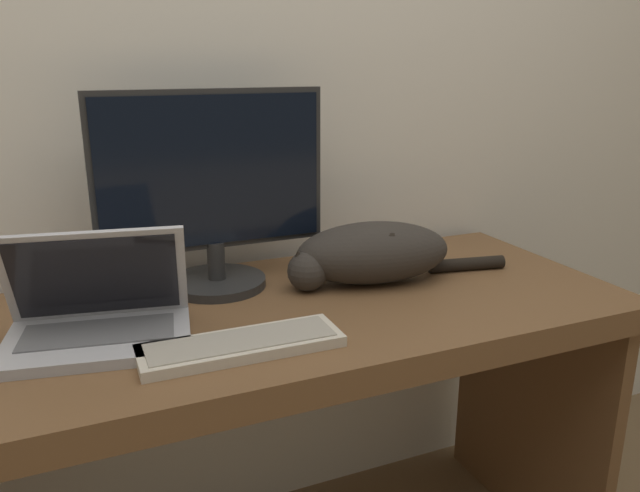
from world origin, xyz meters
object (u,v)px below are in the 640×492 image
object	(u,v)px
laptop	(98,319)
external_keyboard	(241,345)
cat	(371,252)
monitor	(213,191)

from	to	relation	value
laptop	external_keyboard	world-z (taller)	laptop
cat	monitor	bearing A→B (deg)	171.64
monitor	external_keyboard	xyz separation A→B (m)	(-0.04, -0.34, -0.21)
monitor	external_keyboard	bearing A→B (deg)	-97.13
external_keyboard	laptop	bearing A→B (deg)	149.34
monitor	external_keyboard	size ratio (longest dim) A/B	1.40
external_keyboard	cat	size ratio (longest dim) A/B	0.66
monitor	external_keyboard	world-z (taller)	monitor
monitor	cat	bearing A→B (deg)	-18.89
laptop	cat	size ratio (longest dim) A/B	0.65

